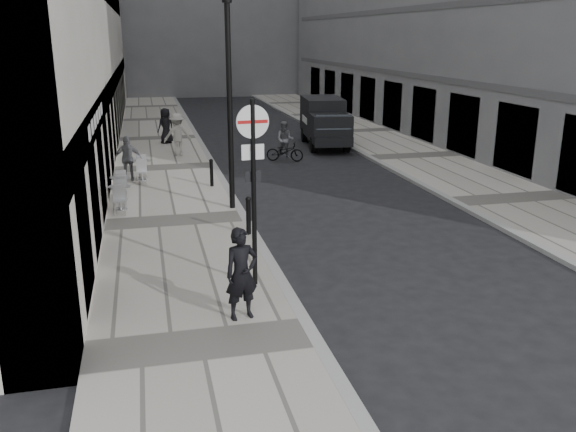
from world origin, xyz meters
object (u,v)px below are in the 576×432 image
walking_man (242,274)px  cyclist (285,146)px  lamppost (229,92)px  sign_post (253,169)px  panel_van (324,120)px

walking_man → cyclist: bearing=60.3°
lamppost → cyclist: size_ratio=3.70×
walking_man → cyclist: 15.68m
sign_post → lamppost: 6.26m
walking_man → lamppost: lamppost is taller
sign_post → cyclist: 14.16m
cyclist → panel_van: bearing=71.4°
panel_van → cyclist: bearing=-123.1°
sign_post → lamppost: (0.40, 6.16, 1.04)m
cyclist → sign_post: bearing=-84.1°
walking_man → lamppost: (0.93, 7.73, 2.68)m
cyclist → lamppost: bearing=-93.2°
sign_post → panel_van: sign_post is taller
sign_post → panel_van: bearing=63.5°
sign_post → cyclist: (3.79, 13.50, -1.98)m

